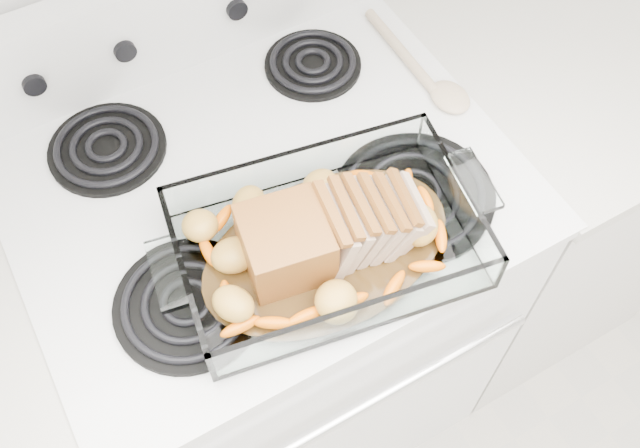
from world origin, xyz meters
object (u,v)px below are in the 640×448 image
baking_dish (327,244)px  pork_roast (317,238)px  counter_right (521,180)px  electric_range (273,300)px

baking_dish → pork_roast: (-0.02, 0.00, 0.03)m
baking_dish → pork_roast: bearing=-170.1°
counter_right → pork_roast: 0.87m
electric_range → counter_right: size_ratio=1.20×
electric_range → pork_roast: size_ratio=4.23×
baking_dish → electric_range: bearing=106.5°
counter_right → baking_dish: bearing=-164.1°
electric_range → counter_right: bearing=-0.1°
counter_right → baking_dish: baking_dish is taller
counter_right → baking_dish: 0.83m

